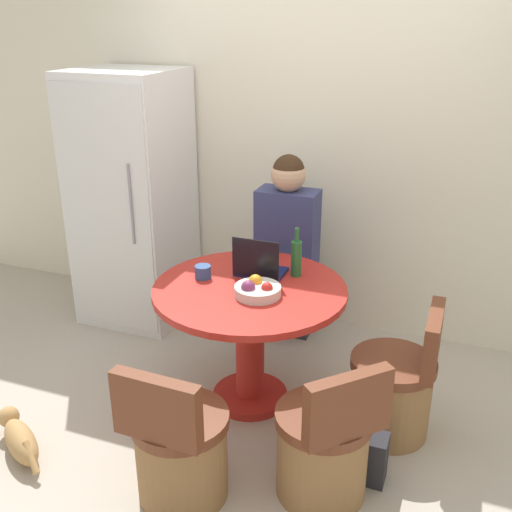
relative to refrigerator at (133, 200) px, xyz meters
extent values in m
plane|color=#B2A899|center=(1.30, -1.00, -0.92)|extent=(12.00, 12.00, 0.00)
cube|color=silver|center=(1.30, 0.40, 0.38)|extent=(7.00, 0.06, 2.60)
cube|color=white|center=(0.00, 0.01, 0.00)|extent=(0.72, 0.70, 1.84)
cube|color=silver|center=(0.00, -0.35, 0.00)|extent=(0.69, 0.01, 1.73)
cylinder|color=gray|center=(0.22, -0.36, 0.09)|extent=(0.02, 0.02, 0.55)
cylinder|color=#B2261E|center=(1.22, -0.77, -0.89)|extent=(0.45, 0.45, 0.05)
cylinder|color=#B2261E|center=(1.22, -0.77, -0.53)|extent=(0.17, 0.17, 0.67)
cylinder|color=#B2261E|center=(1.22, -0.77, -0.18)|extent=(1.10, 1.10, 0.04)
cylinder|color=olive|center=(2.05, -0.77, -0.71)|extent=(0.44, 0.44, 0.41)
cylinder|color=brown|center=(2.05, -0.77, -0.48)|extent=(0.46, 0.46, 0.06)
cube|color=brown|center=(2.23, -0.77, -0.30)|extent=(0.07, 0.42, 0.31)
cylinder|color=olive|center=(1.19, -1.60, -0.71)|extent=(0.44, 0.44, 0.41)
cylinder|color=brown|center=(1.19, -1.60, -0.48)|extent=(0.46, 0.46, 0.06)
cube|color=brown|center=(1.18, -1.79, -0.30)|extent=(0.42, 0.08, 0.31)
cylinder|color=olive|center=(1.81, -1.35, -0.71)|extent=(0.44, 0.44, 0.41)
cylinder|color=brown|center=(1.81, -1.35, -0.48)|extent=(0.46, 0.46, 0.06)
cube|color=brown|center=(1.95, -1.48, -0.30)|extent=(0.34, 0.35, 0.31)
cube|color=#2D2D38|center=(1.20, 0.10, -0.69)|extent=(0.28, 0.16, 0.46)
cube|color=#2D2D38|center=(1.20, 0.04, -0.38)|extent=(0.32, 0.36, 0.14)
cube|color=navy|center=(1.20, -0.04, -0.05)|extent=(0.40, 0.22, 0.52)
sphere|color=tan|center=(1.20, -0.04, 0.31)|extent=(0.22, 0.22, 0.22)
sphere|color=#382314|center=(1.20, -0.04, 0.33)|extent=(0.21, 0.21, 0.21)
cube|color=#141947|center=(1.21, -0.57, -0.15)|extent=(0.28, 0.20, 0.02)
cube|color=black|center=(1.21, -0.67, -0.03)|extent=(0.28, 0.01, 0.23)
cylinder|color=beige|center=(1.30, -0.86, -0.13)|extent=(0.26, 0.26, 0.05)
sphere|color=red|center=(1.36, -0.87, -0.10)|extent=(0.06, 0.06, 0.06)
sphere|color=orange|center=(1.27, -0.81, -0.10)|extent=(0.08, 0.08, 0.08)
sphere|color=#7A2D5B|center=(1.26, -0.90, -0.10)|extent=(0.08, 0.08, 0.08)
cylinder|color=#2D4C84|center=(0.92, -0.75, -0.12)|extent=(0.09, 0.09, 0.08)
cylinder|color=#23602D|center=(1.41, -0.53, -0.05)|extent=(0.06, 0.06, 0.21)
cylinder|color=#23602D|center=(1.41, -0.53, 0.09)|extent=(0.02, 0.02, 0.08)
ellipsoid|color=tan|center=(0.26, -1.66, -0.83)|extent=(0.40, 0.32, 0.17)
sphere|color=tan|center=(0.08, -1.55, -0.81)|extent=(0.12, 0.12, 0.12)
cylinder|color=tan|center=(0.41, -1.76, -0.82)|extent=(0.15, 0.12, 0.13)
cube|color=#232328|center=(1.95, -1.19, -0.79)|extent=(0.30, 0.14, 0.26)
camera|label=1|loc=(2.33, -3.61, 1.28)|focal=42.00mm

